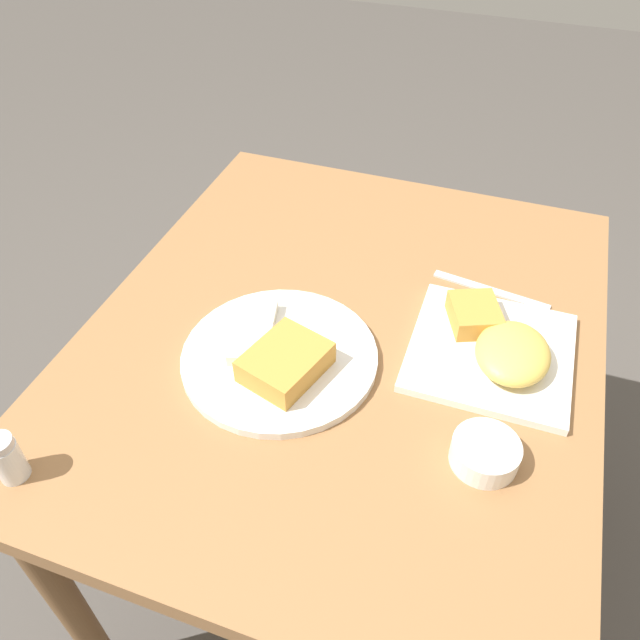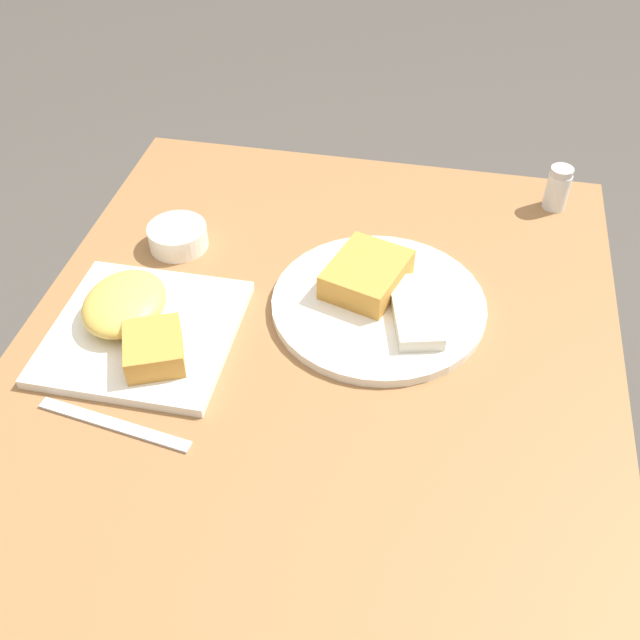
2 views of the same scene
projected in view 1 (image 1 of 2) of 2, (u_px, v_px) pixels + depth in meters
The scene contains 7 objects.
ground_plane at pixel (336, 539), 1.51m from camera, with size 8.00×8.00×0.00m, color #4C4742.
dining_table at pixel (342, 365), 1.08m from camera, with size 0.98×0.82×0.71m.
plate_square_near at pixel (496, 347), 0.96m from camera, with size 0.25×0.25×0.06m.
plate_oval_far at pixel (279, 356), 0.96m from camera, with size 0.30×0.30×0.05m.
sauce_ramekin at pixel (485, 452), 0.83m from camera, with size 0.09×0.09×0.04m.
salt_shaker at pixel (8, 460), 0.80m from camera, with size 0.04×0.04×0.07m.
butter_knife at pixel (491, 290), 1.09m from camera, with size 0.05×0.21×0.00m.
Camera 1 is at (-0.70, -0.21, 1.42)m, focal length 35.00 mm.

